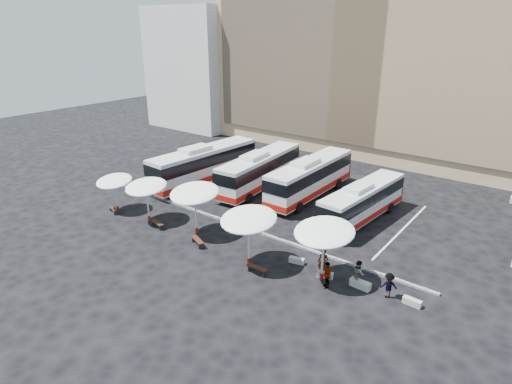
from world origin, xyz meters
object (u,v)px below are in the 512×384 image
Objects in this scene: passenger_0 at (323,262)px; passenger_2 at (327,274)px; sunshade_3 at (249,219)px; bus_2 at (310,177)px; wood_bench_2 at (198,241)px; conc_bench_3 at (412,302)px; sunshade_0 at (114,181)px; conc_bench_1 at (325,275)px; passenger_1 at (359,273)px; passenger_3 at (388,285)px; wood_bench_0 at (114,209)px; wood_bench_3 at (257,268)px; bus_3 at (363,201)px; wood_bench_1 at (157,223)px; bus_0 at (204,164)px; sunshade_4 at (324,232)px; sunshade_2 at (195,193)px; conc_bench_0 at (297,260)px; sunshade_1 at (146,187)px; bus_1 at (260,169)px; conc_bench_2 at (360,284)px.

passenger_0 reaches higher than passenger_2.
sunshade_3 is 2.22× the size of passenger_2.
bus_2 is 13.79m from wood_bench_2.
passenger_2 is at bearing -164.06° from conc_bench_3.
sunshade_0 reaches higher than wood_bench_2.
passenger_1 reaches higher than conc_bench_1.
passenger_0 is at bearing -26.82° from passenger_3.
conc_bench_3 is at bearing 4.58° from sunshade_0.
conc_bench_3 is (13.63, -11.19, -1.76)m from bus_2.
wood_bench_0 is 15.89m from wood_bench_3.
wood_bench_3 is (4.30, -13.98, -1.60)m from bus_2.
bus_3 is at bearing 74.48° from sunshade_3.
wood_bench_0 is 5.30m from wood_bench_1.
wood_bench_0 is (-1.00, -10.44, -1.76)m from bus_0.
sunshade_4 reaches higher than passenger_2.
sunshade_2 reaches higher than passenger_1.
passenger_1 is (4.50, 0.08, 0.66)m from conc_bench_0.
passenger_2 reaches higher than passenger_1.
conc_bench_1 is 0.59× the size of passenger_2.
passenger_2 is (0.68, -0.60, -2.49)m from sunshade_4.
passenger_2 is at bearing -58.42° from passenger_0.
sunshade_3 reaches higher than conc_bench_3.
sunshade_1 is 21.80m from conc_bench_3.
bus_1 is 17.10m from sunshade_4.
sunshade_3 is 3.70× the size of conc_bench_0.
sunshade_1 is (-14.18, -10.84, 1.28)m from bus_3.
wood_bench_1 is at bearing 177.98° from wood_bench_2.
passenger_0 is (12.96, -10.41, -1.00)m from bus_1.
sunshade_1 is at bearing -70.71° from bus_0.
bus_2 is at bearing 83.43° from wood_bench_2.
bus_1 is 11.27× the size of conc_bench_3.
conc_bench_1 is (5.01, 1.65, -3.18)m from sunshade_3.
wood_bench_0 is 0.72× the size of passenger_0.
passenger_1 is at bearing 142.42° from conc_bench_2.
wood_bench_3 is 1.44× the size of conc_bench_0.
passenger_0 is at bearing -6.83° from conc_bench_0.
sunshade_3 is at bearing -166.57° from passenger_0.
conc_bench_3 is (18.73, -10.05, -1.75)m from bus_1.
conc_bench_0 is (17.56, 1.94, -2.52)m from sunshade_0.
wood_bench_1 is 1.43× the size of conc_bench_3.
sunshade_3 is at bearing -17.17° from passenger_3.
conc_bench_3 is (25.49, 2.04, -2.52)m from sunshade_0.
sunshade_3 is 9.91m from wood_bench_1.
conc_bench_0 is 1.02× the size of conc_bench_1.
passenger_0 is (19.44, 2.29, 0.64)m from wood_bench_0.
sunshade_3 is 3.67× the size of conc_bench_3.
wood_bench_2 is 0.90× the size of passenger_2.
bus_2 is at bearing 132.50° from conc_bench_2.
conc_bench_2 is at bearing 7.91° from conc_bench_1.
conc_bench_3 is (21.55, 1.74, -2.81)m from sunshade_1.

